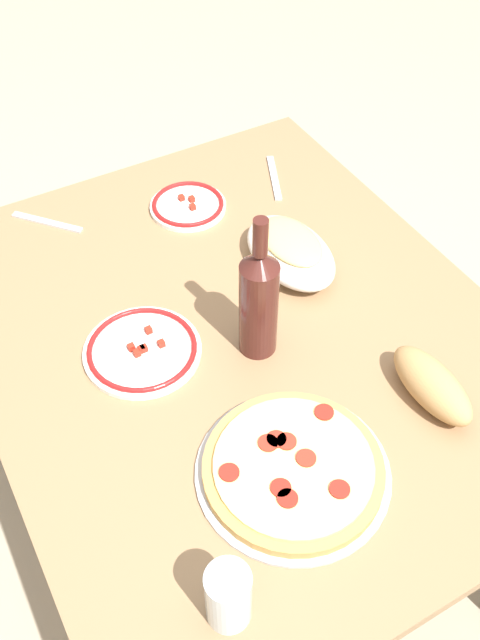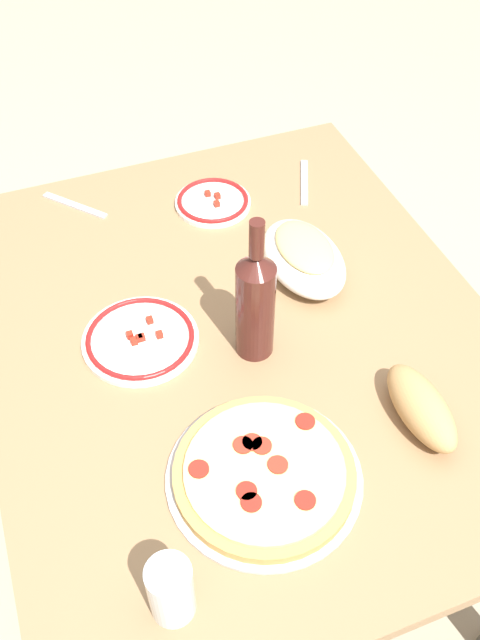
{
  "view_description": "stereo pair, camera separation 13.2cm",
  "coord_description": "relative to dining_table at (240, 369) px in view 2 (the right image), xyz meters",
  "views": [
    {
      "loc": [
        0.78,
        -0.44,
        1.73
      ],
      "look_at": [
        0.0,
        0.0,
        0.75
      ],
      "focal_mm": 39.63,
      "sensor_mm": 36.0,
      "label": 1
    },
    {
      "loc": [
        0.83,
        -0.32,
        1.73
      ],
      "look_at": [
        0.0,
        0.0,
        0.75
      ],
      "focal_mm": 39.63,
      "sensor_mm": 36.0,
      "label": 2
    }
  ],
  "objects": [
    {
      "name": "bread_loaf",
      "position": [
        0.3,
        0.21,
        0.15
      ],
      "size": [
        0.19,
        0.08,
        0.07
      ],
      "primitive_type": "ellipsoid",
      "color": "tan",
      "rests_on": "dining_table"
    },
    {
      "name": "fork_left",
      "position": [
        -0.49,
        -0.22,
        0.12
      ],
      "size": [
        0.14,
        0.12,
        0.0
      ],
      "primitive_type": "cube",
      "rotation": [
        0.0,
        0.0,
        3.86
      ],
      "color": "#B7B7BC",
      "rests_on": "dining_table"
    },
    {
      "name": "fork_right",
      "position": [
        -0.38,
        0.31,
        0.12
      ],
      "size": [
        0.16,
        0.08,
        0.0
      ],
      "primitive_type": "cube",
      "rotation": [
        0.0,
        0.0,
        5.86
      ],
      "color": "#B7B7BC",
      "rests_on": "dining_table"
    },
    {
      "name": "water_glass",
      "position": [
        0.45,
        -0.27,
        0.18
      ],
      "size": [
        0.06,
        0.06,
        0.11
      ],
      "primitive_type": "cylinder",
      "color": "silver",
      "rests_on": "dining_table"
    },
    {
      "name": "pepperoni_pizza",
      "position": [
        0.31,
        -0.08,
        0.13
      ],
      "size": [
        0.32,
        0.32,
        0.03
      ],
      "color": "#B7B7BC",
      "rests_on": "dining_table"
    },
    {
      "name": "dining_table",
      "position": [
        0.0,
        0.0,
        0.0
      ],
      "size": [
        1.19,
        0.96,
        0.72
      ],
      "color": "#93704C",
      "rests_on": "ground"
    },
    {
      "name": "baked_pasta_dish",
      "position": [
        -0.11,
        0.18,
        0.16
      ],
      "size": [
        0.24,
        0.15,
        0.08
      ],
      "color": "white",
      "rests_on": "dining_table"
    },
    {
      "name": "wine_bottle",
      "position": [
        0.05,
        0.01,
        0.24
      ],
      "size": [
        0.07,
        0.07,
        0.3
      ],
      "color": "#471E19",
      "rests_on": "dining_table"
    },
    {
      "name": "side_plate_far",
      "position": [
        -0.04,
        -0.18,
        0.13
      ],
      "size": [
        0.22,
        0.22,
        0.02
      ],
      "color": "white",
      "rests_on": "dining_table"
    },
    {
      "name": "side_plate_near",
      "position": [
        -0.38,
        0.08,
        0.13
      ],
      "size": [
        0.17,
        0.17,
        0.02
      ],
      "color": "white",
      "rests_on": "dining_table"
    },
    {
      "name": "ground_plane",
      "position": [
        0.0,
        0.0,
        -0.61
      ],
      "size": [
        8.0,
        8.0,
        0.0
      ],
      "primitive_type": "plane",
      "color": "tan",
      "rests_on": "ground"
    }
  ]
}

